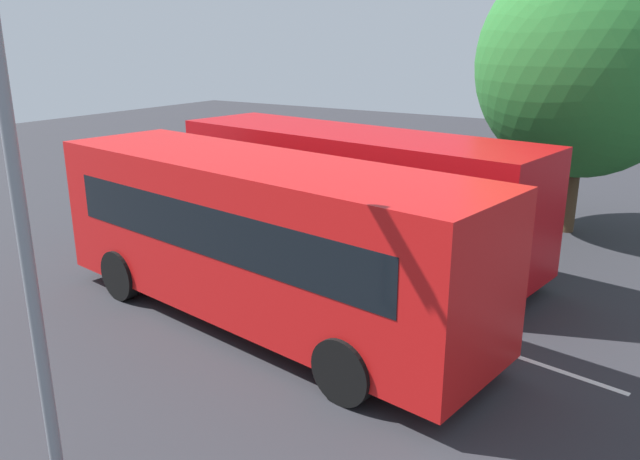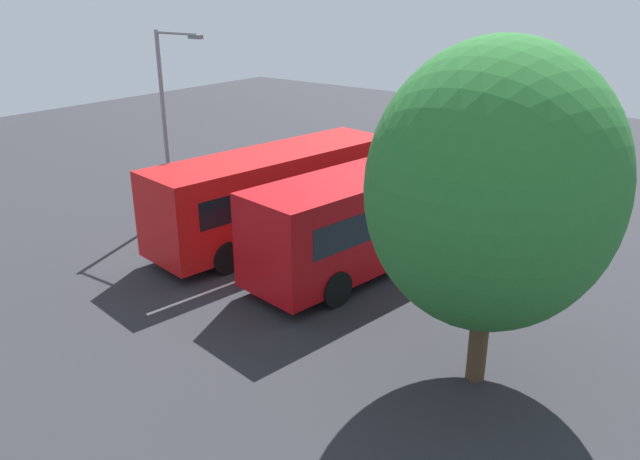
{
  "view_description": "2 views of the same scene",
  "coord_description": "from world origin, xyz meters",
  "px_view_note": "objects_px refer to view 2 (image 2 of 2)",
  "views": [
    {
      "loc": [
        -6.82,
        10.85,
        5.36
      ],
      "look_at": [
        -0.28,
        0.65,
        1.64
      ],
      "focal_mm": 35.07,
      "sensor_mm": 36.0,
      "label": 1
    },
    {
      "loc": [
        -15.73,
        -12.52,
        8.64
      ],
      "look_at": [
        -1.32,
        -1.36,
        1.59
      ],
      "focal_mm": 35.59,
      "sensor_mm": 36.0,
      "label": 2
    }
  ],
  "objects_px": {
    "pedestrian": "(477,189)",
    "street_lamp": "(168,113)",
    "bus_far_left": "(376,213)",
    "bus_center_left": "(275,192)",
    "depot_tree": "(494,187)"
  },
  "relations": [
    {
      "from": "depot_tree",
      "to": "bus_far_left",
      "type": "bearing_deg",
      "value": 53.27
    },
    {
      "from": "bus_center_left",
      "to": "pedestrian",
      "type": "xyz_separation_m",
      "value": [
        7.08,
        -4.54,
        -0.79
      ]
    },
    {
      "from": "depot_tree",
      "to": "street_lamp",
      "type": "bearing_deg",
      "value": 77.64
    },
    {
      "from": "bus_far_left",
      "to": "bus_center_left",
      "type": "height_order",
      "value": "same"
    },
    {
      "from": "bus_far_left",
      "to": "street_lamp",
      "type": "bearing_deg",
      "value": 104.21
    },
    {
      "from": "bus_far_left",
      "to": "depot_tree",
      "type": "xyz_separation_m",
      "value": [
        -4.09,
        -5.48,
        2.92
      ]
    },
    {
      "from": "depot_tree",
      "to": "bus_center_left",
      "type": "bearing_deg",
      "value": 68.53
    },
    {
      "from": "pedestrian",
      "to": "bus_far_left",
      "type": "bearing_deg",
      "value": -38.44
    },
    {
      "from": "bus_center_left",
      "to": "depot_tree",
      "type": "relative_size",
      "value": 1.26
    },
    {
      "from": "pedestrian",
      "to": "street_lamp",
      "type": "height_order",
      "value": "street_lamp"
    },
    {
      "from": "bus_center_left",
      "to": "depot_tree",
      "type": "height_order",
      "value": "depot_tree"
    },
    {
      "from": "bus_center_left",
      "to": "street_lamp",
      "type": "xyz_separation_m",
      "value": [
        -0.61,
        4.81,
        2.35
      ]
    },
    {
      "from": "depot_tree",
      "to": "pedestrian",
      "type": "bearing_deg",
      "value": 24.83
    },
    {
      "from": "pedestrian",
      "to": "street_lamp",
      "type": "bearing_deg",
      "value": -85.08
    },
    {
      "from": "bus_center_left",
      "to": "street_lamp",
      "type": "bearing_deg",
      "value": 105.47
    }
  ]
}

